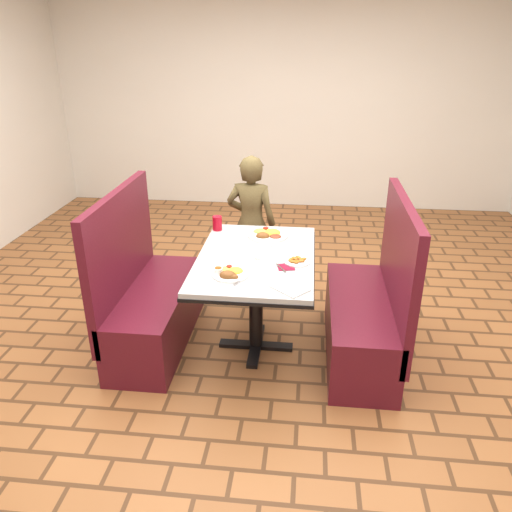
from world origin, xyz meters
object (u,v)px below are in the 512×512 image
Objects in this scene: near_dinner_plate at (230,271)px; plantain_plate at (297,261)px; booth_bench_left at (149,303)px; diner_person at (251,223)px; far_dinner_plate at (268,233)px; red_tumbler at (217,223)px; dining_table at (256,269)px; booth_bench_right at (367,315)px.

plantain_plate is (0.42, 0.24, -0.02)m from near_dinner_plate.
plantain_plate is (1.08, -0.08, 0.43)m from booth_bench_left.
booth_bench_left reaches higher than plantain_plate.
booth_bench_left is 1.24m from diner_person.
diner_person is 4.06× the size of far_dinner_plate.
diner_person reaches higher than near_dinner_plate.
far_dinner_plate is at bearing -13.15° from red_tumbler.
near_dinner_plate is at bearing -149.75° from plantain_plate.
dining_table is at bearing 0.00° from booth_bench_left.
booth_bench_left reaches higher than near_dinner_plate.
red_tumbler is at bearing 157.73° from booth_bench_right.
diner_person reaches higher than booth_bench_right.
booth_bench_right is 1.43m from diner_person.
booth_bench_left is (-0.80, 0.00, -0.32)m from dining_table.
booth_bench_left is 1.60m from booth_bench_right.
far_dinner_plate is at bearing 82.58° from dining_table.
booth_bench_left is 4.92× the size of near_dinner_plate.
dining_table is 1.01× the size of booth_bench_right.
diner_person is at bearing 132.87° from booth_bench_right.
booth_bench_left is 1.00× the size of booth_bench_right.
booth_bench_left is at bearing 175.99° from plantain_plate.
diner_person is at bearing 57.98° from booth_bench_left.
red_tumbler is (-0.64, 0.55, 0.04)m from plantain_plate.
booth_bench_right reaches higher than dining_table.
booth_bench_left is at bearing 180.00° from dining_table.
booth_bench_left is 0.98× the size of diner_person.
red_tumbler is at bearing 105.73° from near_dinner_plate.
near_dinner_plate is at bearing -25.70° from booth_bench_left.
near_dinner_plate reaches higher than plantain_plate.
booth_bench_right is 4.92× the size of near_dinner_plate.
booth_bench_left is 0.86m from near_dinner_plate.
far_dinner_plate is at bearing 115.45° from diner_person.
plantain_plate reaches higher than dining_table.
dining_table is 4.97× the size of near_dinner_plate.
red_tumbler is at bearing 46.98° from booth_bench_left.
plantain_plate is 1.62× the size of red_tumbler.
booth_bench_right is 0.68m from plantain_plate.
dining_table is 0.99× the size of diner_person.
plantain_plate is (0.28, -0.08, 0.11)m from dining_table.
booth_bench_left is 1.03m from far_dinner_plate.
booth_bench_left is at bearing -133.02° from red_tumbler.
booth_bench_left is at bearing -155.96° from far_dinner_plate.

